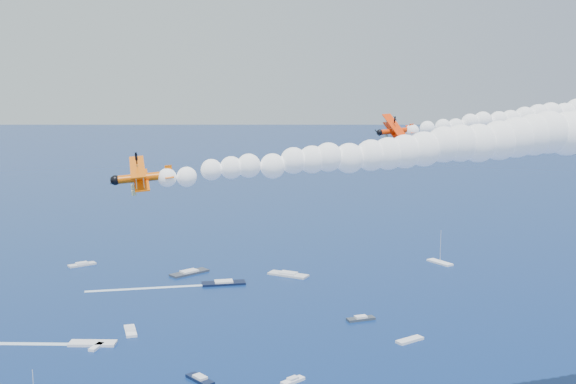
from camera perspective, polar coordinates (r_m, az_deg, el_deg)
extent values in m
cube|color=white|center=(199.09, -15.16, -11.44)|extent=(12.77, 7.20, 0.70)
cube|color=black|center=(245.25, -5.09, -7.18)|extent=(14.80, 5.71, 0.70)
cube|color=white|center=(170.84, 0.38, -14.68)|extent=(6.29, 4.49, 0.70)
cube|color=white|center=(196.45, -14.87, -11.72)|extent=(4.22, 5.49, 0.70)
cube|color=silver|center=(277.80, -15.94, -5.53)|extent=(10.42, 6.43, 0.70)
cube|color=#323943|center=(211.31, 5.76, -9.93)|extent=(8.38, 3.23, 0.70)
cube|color=black|center=(172.74, -6.95, -14.47)|extent=(6.00, 8.43, 0.70)
cube|color=#333844|center=(258.98, -7.79, -6.33)|extent=(14.76, 10.47, 0.70)
cube|color=white|center=(205.58, -12.33, -10.66)|extent=(3.19, 9.05, 0.70)
cube|color=silver|center=(254.36, 0.02, -6.53)|extent=(13.64, 12.97, 0.70)
cube|color=white|center=(197.26, 9.58, -11.44)|extent=(8.45, 5.13, 0.70)
cube|color=white|center=(276.21, 11.89, -5.45)|extent=(6.57, 11.12, 0.70)
cube|color=white|center=(244.30, -11.28, -7.47)|extent=(38.04, 4.85, 0.04)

